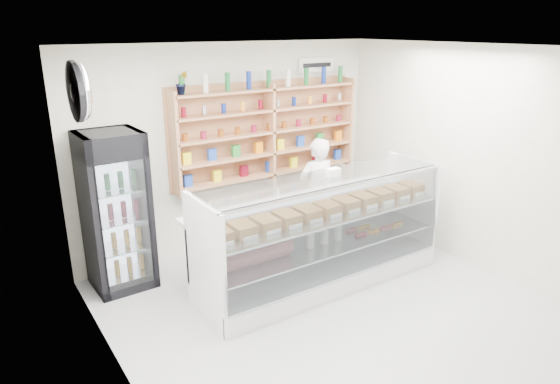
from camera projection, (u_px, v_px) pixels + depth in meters
room at (355, 197)px, 4.88m from camera, size 5.00×5.00×5.00m
display_counter at (320, 254)px, 6.04m from camera, size 3.10×0.93×1.35m
shop_worker at (316, 193)px, 6.97m from camera, size 0.60×0.42×1.55m
drinks_cooler at (116, 211)px, 5.79m from camera, size 0.70×0.68×1.89m
wall_shelving at (269, 132)px, 6.93m from camera, size 2.84×0.28×1.33m
potted_plant at (182, 83)px, 6.04m from camera, size 0.16×0.13×0.28m
security_mirror at (81, 91)px, 4.35m from camera, size 0.15×0.50×0.50m
wall_sign at (316, 65)px, 7.23m from camera, size 0.62×0.03×0.20m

